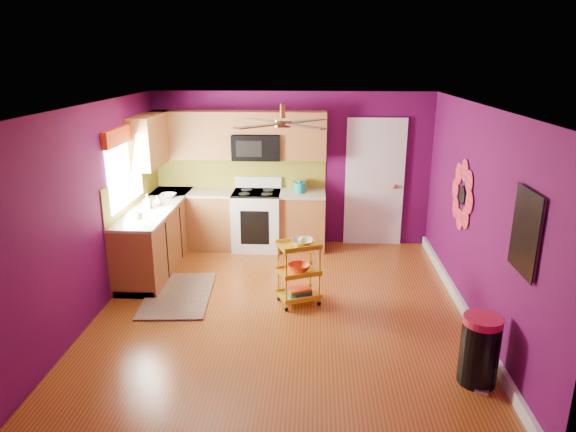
{
  "coord_description": "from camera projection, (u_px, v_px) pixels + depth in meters",
  "views": [
    {
      "loc": [
        0.38,
        -5.73,
        3.01
      ],
      "look_at": [
        0.05,
        0.4,
        1.1
      ],
      "focal_mm": 32.0,
      "sensor_mm": 36.0,
      "label": 1
    }
  ],
  "objects": [
    {
      "name": "ground",
      "position": [
        282.0,
        310.0,
        6.38
      ],
      "size": [
        5.0,
        5.0,
        0.0
      ],
      "primitive_type": "plane",
      "color": "brown",
      "rests_on": "ground"
    },
    {
      "name": "room_envelope",
      "position": [
        284.0,
        182.0,
        5.89
      ],
      "size": [
        4.54,
        5.04,
        2.52
      ],
      "color": "#4F0943",
      "rests_on": "ground"
    },
    {
      "name": "lower_cabinets",
      "position": [
        204.0,
        228.0,
        8.05
      ],
      "size": [
        2.81,
        2.31,
        0.94
      ],
      "color": "brown",
      "rests_on": "ground"
    },
    {
      "name": "electric_range",
      "position": [
        257.0,
        219.0,
        8.33
      ],
      "size": [
        0.76,
        0.66,
        1.13
      ],
      "color": "white",
      "rests_on": "ground"
    },
    {
      "name": "upper_cabinetry",
      "position": [
        211.0,
        138.0,
        7.98
      ],
      "size": [
        2.8,
        2.3,
        1.26
      ],
      "color": "brown",
      "rests_on": "ground"
    },
    {
      "name": "left_window",
      "position": [
        124.0,
        155.0,
        6.98
      ],
      "size": [
        0.08,
        1.35,
        1.08
      ],
      "color": "white",
      "rests_on": "ground"
    },
    {
      "name": "panel_door",
      "position": [
        374.0,
        184.0,
        8.36
      ],
      "size": [
        0.95,
        0.11,
        2.15
      ],
      "color": "white",
      "rests_on": "ground"
    },
    {
      "name": "right_wall_art",
      "position": [
        486.0,
        209.0,
        5.51
      ],
      "size": [
        0.04,
        2.74,
        1.04
      ],
      "color": "black",
      "rests_on": "ground"
    },
    {
      "name": "ceiling_fan",
      "position": [
        283.0,
        122.0,
        5.89
      ],
      "size": [
        1.01,
        1.01,
        0.26
      ],
      "color": "#BF8C3F",
      "rests_on": "ground"
    },
    {
      "name": "shag_rug",
      "position": [
        178.0,
        295.0,
        6.76
      ],
      "size": [
        0.94,
        1.43,
        0.02
      ],
      "primitive_type": "cube",
      "rotation": [
        0.0,
        0.0,
        0.08
      ],
      "color": "black",
      "rests_on": "ground"
    },
    {
      "name": "rolling_cart",
      "position": [
        299.0,
        270.0,
        6.43
      ],
      "size": [
        0.59,
        0.52,
        0.89
      ],
      "color": "gold",
      "rests_on": "ground"
    },
    {
      "name": "trash_can",
      "position": [
        480.0,
        350.0,
        4.87
      ],
      "size": [
        0.47,
        0.47,
        0.7
      ],
      "color": "black",
      "rests_on": "ground"
    },
    {
      "name": "teal_kettle",
      "position": [
        300.0,
        187.0,
        8.16
      ],
      "size": [
        0.18,
        0.18,
        0.21
      ],
      "color": "teal",
      "rests_on": "lower_cabinets"
    },
    {
      "name": "toaster",
      "position": [
        299.0,
        185.0,
        8.28
      ],
      "size": [
        0.22,
        0.15,
        0.18
      ],
      "primitive_type": "cube",
      "color": "beige",
      "rests_on": "lower_cabinets"
    },
    {
      "name": "soap_bottle_a",
      "position": [
        147.0,
        202.0,
        7.28
      ],
      "size": [
        0.09,
        0.1,
        0.21
      ],
      "primitive_type": "imported",
      "color": "#EA3F72",
      "rests_on": "lower_cabinets"
    },
    {
      "name": "soap_bottle_b",
      "position": [
        158.0,
        201.0,
        7.44
      ],
      "size": [
        0.12,
        0.12,
        0.15
      ],
      "primitive_type": "imported",
      "color": "white",
      "rests_on": "lower_cabinets"
    },
    {
      "name": "counter_dish",
      "position": [
        168.0,
        196.0,
        7.88
      ],
      "size": [
        0.24,
        0.24,
        0.06
      ],
      "primitive_type": "imported",
      "color": "white",
      "rests_on": "lower_cabinets"
    },
    {
      "name": "counter_cup",
      "position": [
        138.0,
        216.0,
        6.84
      ],
      "size": [
        0.12,
        0.12,
        0.09
      ],
      "primitive_type": "imported",
      "color": "white",
      "rests_on": "lower_cabinets"
    }
  ]
}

